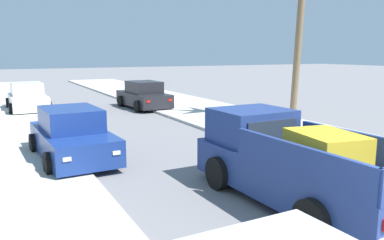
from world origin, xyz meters
name	(u,v)px	position (x,y,z in m)	size (l,w,h in m)	color
sidewalk_right	(242,121)	(5.22, 12.00, 0.06)	(5.02, 60.00, 0.12)	beige
curb_left	(19,143)	(-4.11, 12.00, 0.05)	(0.16, 60.00, 0.10)	silver
curb_right	(221,123)	(4.11, 12.00, 0.05)	(0.16, 60.00, 0.10)	silver
pickup_truck	(292,164)	(0.71, 3.66, 0.81)	(2.30, 5.25, 1.80)	navy
car_left_near	(144,96)	(2.82, 18.33, 0.71)	(2.18, 4.32, 1.54)	black
car_right_near	(72,136)	(-2.82, 9.11, 0.71)	(2.17, 4.32, 1.54)	navy
car_left_mid	(27,98)	(-3.15, 20.19, 0.71)	(2.07, 4.28, 1.54)	silver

